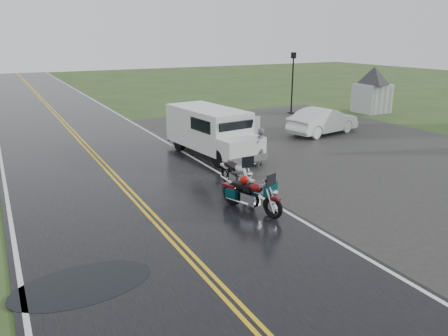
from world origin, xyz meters
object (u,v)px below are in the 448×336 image
object	(u,v)px
van_white	(219,142)
sedan_white	(323,121)
visitor_center	(374,78)
motorcycle_teal	(272,199)
motorcycle_red	(273,199)
lamp_post_far_right	(292,83)
motorcycle_silver	(249,181)
person_at_van	(259,148)

from	to	relation	value
van_white	sedan_white	xyz separation A→B (m)	(8.08, 3.04, -0.37)
visitor_center	motorcycle_teal	distance (m)	20.84
van_white	sedan_white	world-z (taller)	van_white
motorcycle_red	motorcycle_teal	world-z (taller)	motorcycle_red
motorcycle_teal	lamp_post_far_right	size ratio (longest dim) A/B	0.46
motorcycle_red	motorcycle_silver	distance (m)	1.73
motorcycle_silver	person_at_van	size ratio (longest dim) A/B	1.49
visitor_center	motorcycle_red	world-z (taller)	visitor_center
motorcycle_silver	sedan_white	distance (m)	11.22
visitor_center	person_at_van	bearing A→B (deg)	-151.90
visitor_center	van_white	xyz separation A→B (m)	(-15.85, -7.02, -1.31)
motorcycle_red	sedan_white	world-z (taller)	sedan_white
van_white	person_at_van	xyz separation A→B (m)	(1.59, -0.60, -0.29)
motorcycle_red	van_white	xyz separation A→B (m)	(1.05, 5.50, 0.42)
van_white	person_at_van	world-z (taller)	van_white
visitor_center	motorcycle_silver	distance (m)	19.94
visitor_center	motorcycle_teal	world-z (taller)	visitor_center
motorcycle_silver	sedan_white	size ratio (longest dim) A/B	0.55
motorcycle_teal	person_at_van	xyz separation A→B (m)	(2.51, 4.62, 0.23)
van_white	sedan_white	bearing A→B (deg)	14.35
motorcycle_red	motorcycle_silver	xyz separation A→B (m)	(0.21, 1.72, 0.04)
visitor_center	sedan_white	bearing A→B (deg)	-152.87
sedan_white	lamp_post_far_right	xyz separation A→B (m)	(2.42, 6.19, 1.39)
sedan_white	lamp_post_far_right	distance (m)	6.79
motorcycle_red	sedan_white	xyz separation A→B (m)	(9.13, 8.53, 0.05)
motorcycle_red	lamp_post_far_right	size ratio (longest dim) A/B	0.54
van_white	lamp_post_far_right	xyz separation A→B (m)	(10.49, 9.23, 1.02)
visitor_center	van_white	size ratio (longest dim) A/B	2.88
motorcycle_teal	sedan_white	distance (m)	12.21
person_at_van	sedan_white	xyz separation A→B (m)	(6.49, 3.63, -0.08)
motorcycle_red	van_white	bearing A→B (deg)	60.84
motorcycle_silver	sedan_white	world-z (taller)	sedan_white
motorcycle_silver	lamp_post_far_right	world-z (taller)	lamp_post_far_right
motorcycle_red	van_white	distance (m)	5.61
visitor_center	sedan_white	xyz separation A→B (m)	(-7.77, -3.98, -1.68)
motorcycle_silver	person_at_van	bearing A→B (deg)	56.09
person_at_van	sedan_white	world-z (taller)	person_at_van
motorcycle_silver	van_white	bearing A→B (deg)	80.92
visitor_center	lamp_post_far_right	world-z (taller)	visitor_center
motorcycle_red	lamp_post_far_right	distance (m)	18.77
visitor_center	motorcycle_red	xyz separation A→B (m)	(-16.90, -12.52, -1.73)
motorcycle_teal	sedan_white	world-z (taller)	sedan_white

